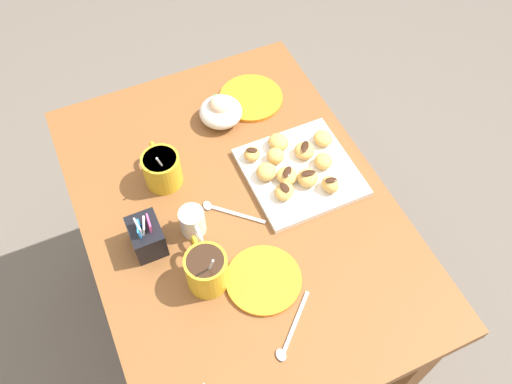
% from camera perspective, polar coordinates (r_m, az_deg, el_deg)
% --- Properties ---
extents(ground_plane, '(8.00, 8.00, 0.00)m').
position_cam_1_polar(ground_plane, '(1.99, -1.38, -13.45)').
color(ground_plane, '#665B51').
extents(dining_table, '(1.02, 0.73, 0.75)m').
position_cam_1_polar(dining_table, '(1.44, -1.87, -4.86)').
color(dining_table, brown).
rests_on(dining_table, ground_plane).
extents(pastry_plate_square, '(0.27, 0.27, 0.02)m').
position_cam_1_polar(pastry_plate_square, '(1.37, 4.74, 2.14)').
color(pastry_plate_square, silver).
rests_on(pastry_plate_square, dining_table).
extents(coffee_mug_mustard_left, '(0.13, 0.09, 0.15)m').
position_cam_1_polar(coffee_mug_mustard_left, '(1.18, -5.33, -8.21)').
color(coffee_mug_mustard_left, gold).
rests_on(coffee_mug_mustard_left, dining_table).
extents(coffee_mug_mustard_right, '(0.13, 0.09, 0.14)m').
position_cam_1_polar(coffee_mug_mustard_right, '(1.34, -10.03, 2.52)').
color(coffee_mug_mustard_right, gold).
rests_on(coffee_mug_mustard_right, dining_table).
extents(cream_pitcher_white, '(0.10, 0.06, 0.07)m').
position_cam_1_polar(cream_pitcher_white, '(1.25, -6.79, -3.13)').
color(cream_pitcher_white, silver).
rests_on(cream_pitcher_white, dining_table).
extents(sugar_caddy, '(0.09, 0.07, 0.11)m').
position_cam_1_polar(sugar_caddy, '(1.25, -11.60, -4.66)').
color(sugar_caddy, black).
rests_on(sugar_caddy, dining_table).
extents(ice_cream_bowl, '(0.12, 0.12, 0.09)m').
position_cam_1_polar(ice_cream_bowl, '(1.46, -3.79, 8.67)').
color(ice_cream_bowl, silver).
rests_on(ice_cream_bowl, dining_table).
extents(saucer_orange_left, '(0.18, 0.18, 0.01)m').
position_cam_1_polar(saucer_orange_left, '(1.54, -0.55, 10.03)').
color(saucer_orange_left, orange).
rests_on(saucer_orange_left, dining_table).
extents(saucer_orange_right, '(0.17, 0.17, 0.01)m').
position_cam_1_polar(saucer_orange_right, '(1.21, 0.82, -9.36)').
color(saucer_orange_right, orange).
rests_on(saucer_orange_right, dining_table).
extents(loose_spoon_near_saucer, '(0.12, 0.12, 0.01)m').
position_cam_1_polar(loose_spoon_near_saucer, '(1.30, -3.26, -2.03)').
color(loose_spoon_near_saucer, silver).
rests_on(loose_spoon_near_saucer, dining_table).
extents(loose_spoon_by_plate, '(0.12, 0.12, 0.01)m').
position_cam_1_polar(loose_spoon_by_plate, '(1.17, 3.58, -14.91)').
color(loose_spoon_by_plate, silver).
rests_on(loose_spoon_by_plate, dining_table).
extents(beignet_0, '(0.06, 0.05, 0.03)m').
position_cam_1_polar(beignet_0, '(1.41, 7.15, 5.72)').
color(beignet_0, '#DBA351').
rests_on(beignet_0, pastry_plate_square).
extents(beignet_1, '(0.06, 0.06, 0.03)m').
position_cam_1_polar(beignet_1, '(1.37, -0.42, 4.08)').
color(beignet_1, '#DBA351').
rests_on(beignet_1, pastry_plate_square).
extents(chocolate_drizzle_1, '(0.03, 0.03, 0.00)m').
position_cam_1_polar(chocolate_drizzle_1, '(1.36, -0.42, 4.51)').
color(chocolate_drizzle_1, '#381E11').
rests_on(chocolate_drizzle_1, beignet_1).
extents(beignet_2, '(0.07, 0.07, 0.03)m').
position_cam_1_polar(beignet_2, '(1.38, 5.20, 4.43)').
color(beignet_2, '#DBA351').
rests_on(beignet_2, pastry_plate_square).
extents(chocolate_drizzle_2, '(0.04, 0.04, 0.00)m').
position_cam_1_polar(chocolate_drizzle_2, '(1.37, 5.25, 4.88)').
color(chocolate_drizzle_2, '#381E11').
rests_on(chocolate_drizzle_2, beignet_2).
extents(beignet_3, '(0.05, 0.05, 0.04)m').
position_cam_1_polar(beignet_3, '(1.32, 7.94, 0.79)').
color(beignet_3, '#DBA351').
rests_on(beignet_3, pastry_plate_square).
extents(chocolate_drizzle_3, '(0.02, 0.03, 0.00)m').
position_cam_1_polar(chocolate_drizzle_3, '(1.31, 8.03, 1.27)').
color(chocolate_drizzle_3, '#381E11').
rests_on(chocolate_drizzle_3, beignet_3).
extents(beignet_4, '(0.07, 0.07, 0.03)m').
position_cam_1_polar(beignet_4, '(1.36, 7.21, 3.30)').
color(beignet_4, '#DBA351').
rests_on(beignet_4, pastry_plate_square).
extents(beignet_5, '(0.07, 0.07, 0.03)m').
position_cam_1_polar(beignet_5, '(1.33, 3.33, 1.75)').
color(beignet_5, '#DBA351').
rests_on(beignet_5, pastry_plate_square).
extents(chocolate_drizzle_5, '(0.04, 0.04, 0.00)m').
position_cam_1_polar(chocolate_drizzle_5, '(1.32, 3.37, 2.17)').
color(chocolate_drizzle_5, '#381E11').
rests_on(chocolate_drizzle_5, beignet_5).
extents(beignet_6, '(0.07, 0.07, 0.04)m').
position_cam_1_polar(beignet_6, '(1.33, 1.10, 2.17)').
color(beignet_6, '#DBA351').
rests_on(beignet_6, pastry_plate_square).
extents(beignet_7, '(0.07, 0.07, 0.03)m').
position_cam_1_polar(beignet_7, '(1.30, 3.05, 0.08)').
color(beignet_7, '#DBA351').
rests_on(beignet_7, pastry_plate_square).
extents(chocolate_drizzle_7, '(0.03, 0.02, 0.00)m').
position_cam_1_polar(chocolate_drizzle_7, '(1.29, 3.08, 0.50)').
color(chocolate_drizzle_7, '#381E11').
rests_on(chocolate_drizzle_7, beignet_7).
extents(beignet_8, '(0.07, 0.07, 0.04)m').
position_cam_1_polar(beignet_8, '(1.39, 2.41, 5.35)').
color(beignet_8, '#DBA351').
rests_on(beignet_8, pastry_plate_square).
extents(beignet_9, '(0.06, 0.06, 0.04)m').
position_cam_1_polar(beignet_9, '(1.33, 5.53, 1.52)').
color(beignet_9, '#DBA351').
rests_on(beignet_9, pastry_plate_square).
extents(chocolate_drizzle_9, '(0.03, 0.04, 0.00)m').
position_cam_1_polar(chocolate_drizzle_9, '(1.31, 5.60, 2.03)').
color(chocolate_drizzle_9, '#381E11').
rests_on(chocolate_drizzle_9, beignet_9).
extents(beignet_10, '(0.05, 0.05, 0.03)m').
position_cam_1_polar(beignet_10, '(1.36, 2.09, 3.88)').
color(beignet_10, '#DBA351').
rests_on(beignet_10, pastry_plate_square).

